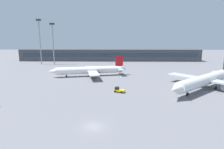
{
  "coord_description": "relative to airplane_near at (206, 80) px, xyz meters",
  "views": [
    {
      "loc": [
        4.54,
        -35.57,
        18.31
      ],
      "look_at": [
        3.11,
        40.0,
        3.0
      ],
      "focal_mm": 29.67,
      "sensor_mm": 36.0,
      "label": 1
    }
  ],
  "objects": [
    {
      "name": "ground_plane",
      "position": [
        -37.11,
        10.35,
        -3.32
      ],
      "size": [
        400.0,
        400.0,
        0.0
      ],
      "primitive_type": "plane",
      "color": "slate"
    },
    {
      "name": "airplane_near",
      "position": [
        0.0,
        0.0,
        0.0
      ],
      "size": [
        35.47,
        31.79,
        10.9
      ],
      "color": "silver",
      "rests_on": "ground_plane"
    },
    {
      "name": "airplane_mid",
      "position": [
        -45.01,
        21.33,
        -0.48
      ],
      "size": [
        37.33,
        26.43,
        9.33
      ],
      "color": "white",
      "rests_on": "ground_plane"
    },
    {
      "name": "baggage_tug_yellow",
      "position": [
        -31.44,
        -5.03,
        -2.52
      ],
      "size": [
        3.9,
        2.91,
        1.75
      ],
      "color": "yellow",
      "rests_on": "ground_plane"
    },
    {
      "name": "terminal_building",
      "position": [
        -37.11,
        81.14,
        1.18
      ],
      "size": [
        139.36,
        12.13,
        9.0
      ],
      "color": "#3F4247",
      "rests_on": "ground_plane"
    },
    {
      "name": "floodlight_tower_west",
      "position": [
        -74.66,
        60.26,
        12.49
      ],
      "size": [
        3.2,
        0.8,
        27.53
      ],
      "color": "gray",
      "rests_on": "ground_plane"
    },
    {
      "name": "floodlight_tower_east",
      "position": [
        -83.03,
        59.16,
        13.75
      ],
      "size": [
        3.2,
        0.8,
        29.97
      ],
      "color": "gray",
      "rests_on": "ground_plane"
    }
  ]
}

